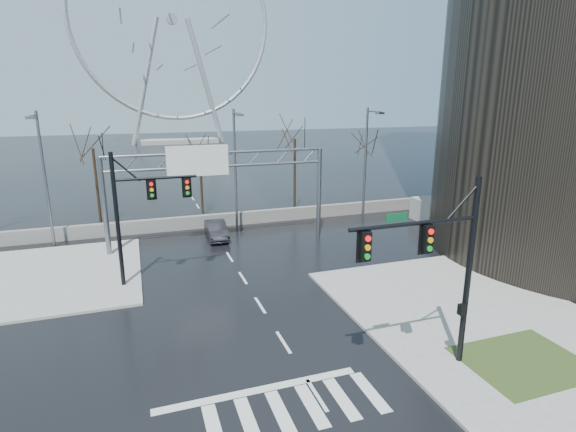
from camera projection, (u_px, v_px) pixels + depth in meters
name	position (u px, v px, depth m)	size (l,w,h in m)	color
ground	(283.00, 342.00, 20.63)	(260.00, 260.00, 0.00)	black
sidewalk_right_ext	(439.00, 293.00, 25.58)	(12.00, 10.00, 0.15)	gray
sidewalk_far	(57.00, 276.00, 28.12)	(10.00, 12.00, 0.15)	gray
grass_strip	(524.00, 362.00, 18.85)	(5.00, 4.00, 0.02)	#283717
barrier_wall	(210.00, 221.00, 38.77)	(52.00, 0.50, 1.10)	slate
signal_mast_near	(442.00, 259.00, 17.30)	(5.52, 0.41, 8.00)	black
signal_mast_far	(137.00, 206.00, 25.73)	(4.72, 0.41, 8.00)	black
sign_gantry	(214.00, 178.00, 32.85)	(16.36, 0.40, 7.60)	slate
streetlight_left	(43.00, 170.00, 31.94)	(0.50, 2.55, 10.00)	slate
streetlight_mid	(236.00, 161.00, 36.34)	(0.50, 2.55, 10.00)	slate
streetlight_right	(368.00, 155.00, 40.11)	(0.50, 2.55, 10.00)	slate
tree_left	(94.00, 157.00, 37.74)	(3.75, 3.75, 7.50)	black
tree_center	(200.00, 161.00, 41.69)	(3.25, 3.25, 6.50)	black
tree_right	(295.00, 147.00, 43.33)	(3.90, 3.90, 7.80)	black
tree_far_right	(366.00, 152.00, 46.51)	(3.40, 3.40, 6.80)	black
ferris_wheel	(172.00, 28.00, 102.29)	(45.00, 6.00, 50.91)	gray
car	(216.00, 230.00, 35.62)	(1.46, 4.18, 1.38)	black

